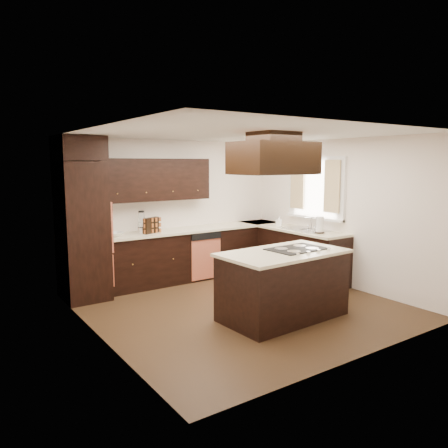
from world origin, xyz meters
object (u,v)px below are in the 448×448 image
(oven_column, at_px, (82,231))
(range_hood, at_px, (273,158))
(island, at_px, (283,286))
(spice_rack, at_px, (151,225))

(oven_column, relative_size, range_hood, 2.02)
(oven_column, bearing_deg, island, -50.61)
(oven_column, xyz_separation_m, island, (1.96, -2.39, -0.62))
(island, xyz_separation_m, spice_rack, (-0.80, 2.41, 0.61))
(spice_rack, bearing_deg, oven_column, 156.22)
(oven_column, xyz_separation_m, range_hood, (1.88, -2.25, 1.10))
(island, bearing_deg, oven_column, 126.87)
(oven_column, bearing_deg, spice_rack, 1.00)
(oven_column, relative_size, island, 1.27)
(oven_column, bearing_deg, range_hood, -50.26)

